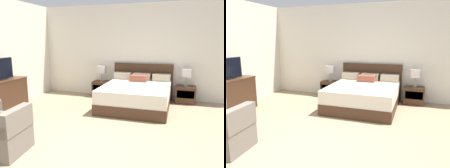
# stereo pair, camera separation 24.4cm
# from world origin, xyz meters

# --- Properties ---
(ground_plane) EXTENTS (11.94, 11.94, 0.00)m
(ground_plane) POSITION_xyz_m (0.00, 0.00, 0.00)
(ground_plane) COLOR #998466
(wall_back) EXTENTS (7.14, 0.06, 2.86)m
(wall_back) POSITION_xyz_m (0.00, 4.01, 1.43)
(wall_back) COLOR silver
(wall_back) RESTS_ON ground
(bed) EXTENTS (1.80, 2.05, 1.08)m
(bed) POSITION_xyz_m (0.34, 2.97, 0.33)
(bed) COLOR #422819
(bed) RESTS_ON ground
(nightstand_left) EXTENTS (0.55, 0.40, 0.49)m
(nightstand_left) POSITION_xyz_m (-0.93, 3.72, 0.25)
(nightstand_left) COLOR #422819
(nightstand_left) RESTS_ON ground
(nightstand_right) EXTENTS (0.55, 0.40, 0.49)m
(nightstand_right) POSITION_xyz_m (1.61, 3.72, 0.25)
(nightstand_right) COLOR #422819
(nightstand_right) RESTS_ON ground
(table_lamp_left) EXTENTS (0.24, 0.24, 0.50)m
(table_lamp_left) POSITION_xyz_m (-0.93, 3.72, 0.87)
(table_lamp_left) COLOR gray
(table_lamp_left) RESTS_ON nightstand_left
(table_lamp_right) EXTENTS (0.24, 0.24, 0.50)m
(table_lamp_right) POSITION_xyz_m (1.61, 3.72, 0.87)
(table_lamp_right) COLOR gray
(table_lamp_right) RESTS_ON nightstand_right
(dresser) EXTENTS (0.57, 1.19, 0.85)m
(dresser) POSITION_xyz_m (-2.67, 1.42, 0.44)
(dresser) COLOR #422819
(dresser) RESTS_ON ground
(tv) EXTENTS (0.18, 0.75, 0.51)m
(tv) POSITION_xyz_m (-2.66, 1.43, 1.10)
(tv) COLOR black
(tv) RESTS_ON dresser
(armchair_companion) EXTENTS (0.76, 0.75, 0.76)m
(armchair_companion) POSITION_xyz_m (-1.18, -0.11, 0.28)
(armchair_companion) COLOR #70665B
(armchair_companion) RESTS_ON ground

